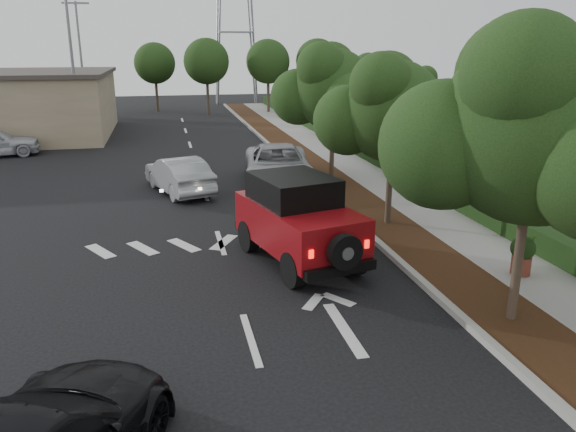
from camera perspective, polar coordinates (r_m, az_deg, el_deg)
name	(u,v)px	position (r m, az deg, el deg)	size (l,w,h in m)	color
ground	(251,339)	(11.75, -3.81, -12.38)	(120.00, 120.00, 0.00)	black
curb	(315,186)	(23.65, 2.78, 3.04)	(0.20, 70.00, 0.15)	#9E9B93
planting_strip	(338,185)	(23.93, 5.10, 3.12)	(1.80, 70.00, 0.12)	black
sidewalk	(380,183)	(24.55, 9.34, 3.32)	(2.00, 70.00, 0.12)	gray
hedge	(411,174)	(25.02, 12.37, 4.21)	(0.80, 70.00, 0.80)	black
transmission_tower	(237,104)	(58.90, -5.20, 11.27)	(7.00, 4.00, 28.00)	slate
street_tree_near	(510,323)	(13.26, 21.64, -10.03)	(3.80, 3.80, 5.92)	black
street_tree_mid	(387,226)	(18.97, 10.04, -0.96)	(3.20, 3.20, 5.32)	black
street_tree_far	(331,181)	(24.87, 4.41, 3.53)	(3.40, 3.40, 5.62)	black
light_pole_a	(81,143)	(36.94, -20.27, 6.95)	(2.00, 0.22, 9.00)	slate
light_pole_b	(87,120)	(48.86, -19.71, 9.21)	(2.00, 0.22, 9.00)	slate
red_jeep	(295,218)	(15.39, 0.73, -0.22)	(3.01, 4.85, 2.38)	black
silver_suv_ahead	(278,165)	(24.11, -1.04, 5.17)	(2.75, 5.96, 1.66)	#AAACB2
silver_sedan_oncoming	(179,175)	(23.20, -11.04, 4.14)	(1.54, 4.43, 1.46)	#A6A9AD
terracotta_planter	(523,252)	(15.47, 22.73, -3.35)	(0.62, 0.62, 1.08)	brown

